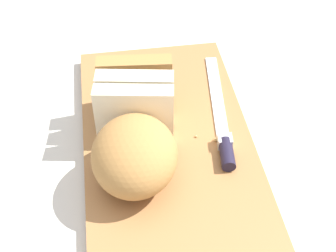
% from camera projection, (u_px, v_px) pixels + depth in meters
% --- Properties ---
extents(ground_plane, '(3.00, 3.00, 0.00)m').
position_uv_depth(ground_plane, '(168.00, 148.00, 0.72)').
color(ground_plane, beige).
extents(cutting_board, '(0.48, 0.27, 0.02)m').
position_uv_depth(cutting_board, '(168.00, 144.00, 0.71)').
color(cutting_board, '#9E6B3D').
rests_on(cutting_board, ground_plane).
extents(bread_loaf, '(0.24, 0.14, 0.09)m').
position_uv_depth(bread_loaf, '(135.00, 133.00, 0.65)').
color(bread_loaf, '#A8753D').
rests_on(bread_loaf, cutting_board).
extents(bread_knife, '(0.26, 0.04, 0.02)m').
position_uv_depth(bread_knife, '(223.00, 133.00, 0.71)').
color(bread_knife, silver).
rests_on(bread_knife, cutting_board).
extents(crumb_near_knife, '(0.01, 0.01, 0.01)m').
position_uv_depth(crumb_near_knife, '(216.00, 140.00, 0.70)').
color(crumb_near_knife, tan).
rests_on(crumb_near_knife, cutting_board).
extents(crumb_near_loaf, '(0.00, 0.00, 0.00)m').
position_uv_depth(crumb_near_loaf, '(197.00, 139.00, 0.71)').
color(crumb_near_loaf, tan).
rests_on(crumb_near_loaf, cutting_board).
extents(crumb_stray_left, '(0.01, 0.01, 0.01)m').
position_uv_depth(crumb_stray_left, '(160.00, 156.00, 0.68)').
color(crumb_stray_left, tan).
rests_on(crumb_stray_left, cutting_board).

